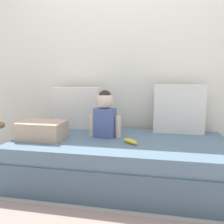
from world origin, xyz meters
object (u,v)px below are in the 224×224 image
banana (130,141)px  toddler (105,114)px  folded_blanket (42,130)px  throw_pillow_right (179,109)px  throw_pillow_left (77,108)px  couch (120,160)px

banana → toddler: bearing=146.4°
banana → folded_blanket: size_ratio=0.42×
throw_pillow_right → toddler: throw_pillow_right is taller
throw_pillow_left → throw_pillow_right: size_ratio=1.03×
folded_blanket → couch: bearing=9.5°
toddler → throw_pillow_left: bearing=140.5°
folded_blanket → banana: bearing=-0.1°
toddler → couch: bearing=-18.9°
toddler → folded_blanket: bearing=-162.8°
throw_pillow_left → folded_blanket: throw_pillow_left is taller
couch → throw_pillow_right: bearing=34.5°
couch → toddler: (-0.15, 0.05, 0.42)m
couch → throw_pillow_right: size_ratio=3.96×
throw_pillow_left → banana: 0.84m
throw_pillow_left → throw_pillow_right: 1.09m
couch → toddler: size_ratio=4.44×
throw_pillow_left → folded_blanket: bearing=-108.5°
throw_pillow_left → toddler: size_ratio=1.16×
couch → banana: banana is taller
folded_blanket → throw_pillow_left: bearing=71.5°
couch → throw_pillow_left: throw_pillow_left is taller
couch → banana: 0.27m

